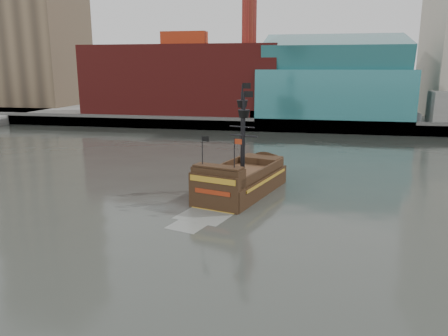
# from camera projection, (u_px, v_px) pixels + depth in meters

# --- Properties ---
(ground) EXTENTS (400.00, 400.00, 0.00)m
(ground) POSITION_uv_depth(u_px,v_px,m) (198.00, 280.00, 26.32)
(ground) COLOR #2B2E28
(ground) RESTS_ON ground
(promenade_far) EXTENTS (220.00, 60.00, 2.00)m
(promenade_far) POSITION_uv_depth(u_px,v_px,m) (289.00, 112.00, 113.87)
(promenade_far) COLOR slate
(promenade_far) RESTS_ON ground
(seawall) EXTENTS (220.00, 1.00, 2.60)m
(seawall) POSITION_uv_depth(u_px,v_px,m) (280.00, 125.00, 85.65)
(seawall) COLOR #4C4C49
(seawall) RESTS_ON ground
(skyline) EXTENTS (149.00, 45.00, 62.00)m
(skyline) POSITION_uv_depth(u_px,v_px,m) (313.00, 13.00, 100.41)
(skyline) COLOR brown
(skyline) RESTS_ON promenade_far
(pirate_ship) EXTENTS (8.76, 16.42, 11.79)m
(pirate_ship) POSITION_uv_depth(u_px,v_px,m) (241.00, 184.00, 43.95)
(pirate_ship) COLOR black
(pirate_ship) RESTS_ON ground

